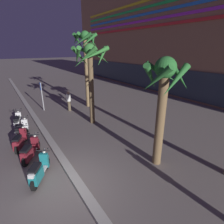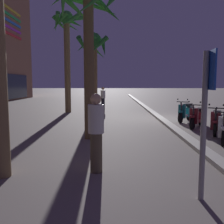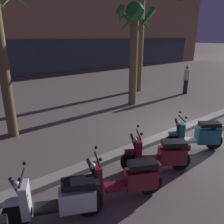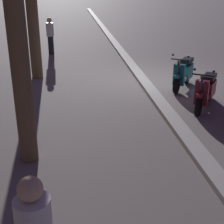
% 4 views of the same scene
% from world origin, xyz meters
% --- Properties ---
extents(ground_plane, '(200.00, 200.00, 0.00)m').
position_xyz_m(ground_plane, '(0.00, 0.00, 0.00)').
color(ground_plane, slate).
extents(curb_strip, '(60.00, 0.36, 0.12)m').
position_xyz_m(curb_strip, '(0.00, 0.45, 0.06)').
color(curb_strip, '#ADA89E').
rests_on(curb_strip, ground).
extents(scooter_white_mid_centre, '(1.70, 0.94, 1.17)m').
position_xyz_m(scooter_white_mid_centre, '(-5.37, -0.76, 0.45)').
color(scooter_white_mid_centre, black).
rests_on(scooter_white_mid_centre, ground).
extents(scooter_maroon_mid_front, '(1.73, 0.93, 1.17)m').
position_xyz_m(scooter_maroon_mid_front, '(-4.00, -1.03, 0.45)').
color(scooter_maroon_mid_front, black).
rests_on(scooter_maroon_mid_front, ground).
extents(scooter_maroon_mid_rear, '(1.55, 1.11, 1.17)m').
position_xyz_m(scooter_maroon_mid_rear, '(-2.64, -0.78, 0.45)').
color(scooter_maroon_mid_rear, black).
rests_on(scooter_maroon_mid_rear, ground).
extents(scooter_teal_far_back, '(1.52, 1.08, 1.17)m').
position_xyz_m(scooter_teal_far_back, '(-0.88, -0.74, 0.47)').
color(scooter_teal_far_back, black).
rests_on(scooter_teal_far_back, ground).
extents(palm_tree_mid_walkway, '(1.99, 1.95, 4.76)m').
position_xyz_m(palm_tree_mid_walkway, '(0.81, 4.09, 3.46)').
color(palm_tree_mid_walkway, brown).
rests_on(palm_tree_mid_walkway, ground).
extents(palm_tree_by_mall_entrance, '(2.17, 2.15, 6.58)m').
position_xyz_m(palm_tree_by_mall_entrance, '(3.12, 6.01, 4.85)').
color(palm_tree_by_mall_entrance, olive).
rests_on(palm_tree_by_mall_entrance, ground).
extents(pedestrian_window_shopping, '(0.34, 0.34, 1.67)m').
position_xyz_m(pedestrian_window_shopping, '(4.82, 3.75, 0.88)').
color(pedestrian_window_shopping, black).
rests_on(pedestrian_window_shopping, ground).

